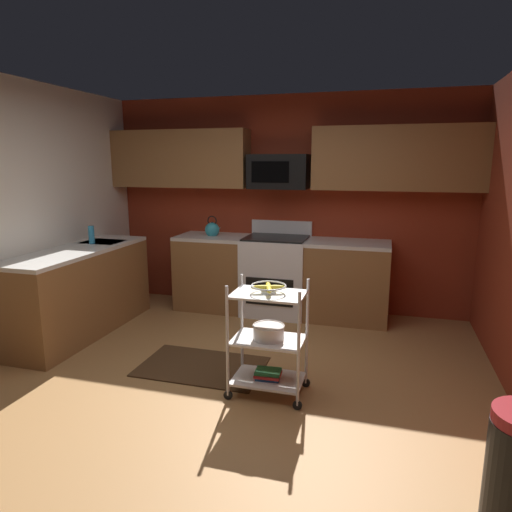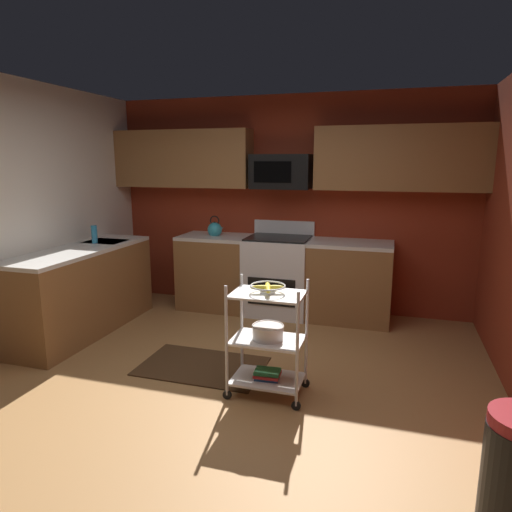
{
  "view_description": "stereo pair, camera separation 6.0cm",
  "coord_description": "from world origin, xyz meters",
  "px_view_note": "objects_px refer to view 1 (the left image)",
  "views": [
    {
      "loc": [
        1.19,
        -3.07,
        1.81
      ],
      "look_at": [
        0.18,
        0.45,
        1.05
      ],
      "focal_mm": 31.78,
      "sensor_mm": 36.0,
      "label": 1
    },
    {
      "loc": [
        1.25,
        -3.05,
        1.81
      ],
      "look_at": [
        0.18,
        0.45,
        1.05
      ],
      "focal_mm": 31.78,
      "sensor_mm": 36.0,
      "label": 2
    }
  ],
  "objects_px": {
    "fruit_bowl": "(269,287)",
    "mixing_bowl_large": "(269,332)",
    "oven_range": "(276,274)",
    "rolling_cart": "(268,340)",
    "microwave": "(279,172)",
    "book_stack": "(268,374)",
    "dish_soap_bottle": "(91,235)",
    "kettle": "(212,229)"
  },
  "relations": [
    {
      "from": "oven_range",
      "to": "microwave",
      "type": "bearing_deg",
      "value": 90.26
    },
    {
      "from": "kettle",
      "to": "microwave",
      "type": "bearing_deg",
      "value": 7.6
    },
    {
      "from": "fruit_bowl",
      "to": "book_stack",
      "type": "height_order",
      "value": "fruit_bowl"
    },
    {
      "from": "oven_range",
      "to": "mixing_bowl_large",
      "type": "height_order",
      "value": "oven_range"
    },
    {
      "from": "oven_range",
      "to": "book_stack",
      "type": "bearing_deg",
      "value": -78.18
    },
    {
      "from": "rolling_cart",
      "to": "kettle",
      "type": "distance_m",
      "value": 2.36
    },
    {
      "from": "fruit_bowl",
      "to": "dish_soap_bottle",
      "type": "relative_size",
      "value": 1.36
    },
    {
      "from": "kettle",
      "to": "fruit_bowl",
      "type": "bearing_deg",
      "value": -57.93
    },
    {
      "from": "rolling_cart",
      "to": "dish_soap_bottle",
      "type": "bearing_deg",
      "value": 155.53
    },
    {
      "from": "book_stack",
      "to": "dish_soap_bottle",
      "type": "xyz_separation_m",
      "value": [
        -2.3,
        1.05,
        0.86
      ]
    },
    {
      "from": "book_stack",
      "to": "kettle",
      "type": "relative_size",
      "value": 0.8
    },
    {
      "from": "oven_range",
      "to": "book_stack",
      "type": "distance_m",
      "value": 2.02
    },
    {
      "from": "fruit_bowl",
      "to": "kettle",
      "type": "bearing_deg",
      "value": 122.07
    },
    {
      "from": "fruit_bowl",
      "to": "kettle",
      "type": "relative_size",
      "value": 1.03
    },
    {
      "from": "oven_range",
      "to": "rolling_cart",
      "type": "relative_size",
      "value": 1.2
    },
    {
      "from": "microwave",
      "to": "mixing_bowl_large",
      "type": "height_order",
      "value": "microwave"
    },
    {
      "from": "mixing_bowl_large",
      "to": "rolling_cart",
      "type": "bearing_deg",
      "value": 180.0
    },
    {
      "from": "microwave",
      "to": "mixing_bowl_large",
      "type": "relative_size",
      "value": 2.78
    },
    {
      "from": "fruit_bowl",
      "to": "book_stack",
      "type": "distance_m",
      "value": 0.71
    },
    {
      "from": "fruit_bowl",
      "to": "oven_range",
      "type": "bearing_deg",
      "value": 101.82
    },
    {
      "from": "oven_range",
      "to": "mixing_bowl_large",
      "type": "bearing_deg",
      "value": -78.13
    },
    {
      "from": "fruit_bowl",
      "to": "dish_soap_bottle",
      "type": "height_order",
      "value": "dish_soap_bottle"
    },
    {
      "from": "rolling_cart",
      "to": "kettle",
      "type": "relative_size",
      "value": 3.47
    },
    {
      "from": "oven_range",
      "to": "microwave",
      "type": "relative_size",
      "value": 1.57
    },
    {
      "from": "dish_soap_bottle",
      "to": "book_stack",
      "type": "bearing_deg",
      "value": -24.47
    },
    {
      "from": "rolling_cart",
      "to": "dish_soap_bottle",
      "type": "relative_size",
      "value": 4.57
    },
    {
      "from": "book_stack",
      "to": "dish_soap_bottle",
      "type": "height_order",
      "value": "dish_soap_bottle"
    },
    {
      "from": "dish_soap_bottle",
      "to": "mixing_bowl_large",
      "type": "bearing_deg",
      "value": -24.46
    },
    {
      "from": "rolling_cart",
      "to": "fruit_bowl",
      "type": "height_order",
      "value": "rolling_cart"
    },
    {
      "from": "kettle",
      "to": "dish_soap_bottle",
      "type": "bearing_deg",
      "value": -140.24
    },
    {
      "from": "microwave",
      "to": "book_stack",
      "type": "relative_size",
      "value": 3.33
    },
    {
      "from": "oven_range",
      "to": "kettle",
      "type": "height_order",
      "value": "kettle"
    },
    {
      "from": "oven_range",
      "to": "rolling_cart",
      "type": "bearing_deg",
      "value": -78.18
    },
    {
      "from": "fruit_bowl",
      "to": "mixing_bowl_large",
      "type": "bearing_deg",
      "value": -0.0
    },
    {
      "from": "oven_range",
      "to": "microwave",
      "type": "height_order",
      "value": "microwave"
    },
    {
      "from": "fruit_bowl",
      "to": "mixing_bowl_large",
      "type": "xyz_separation_m",
      "value": [
        0.0,
        -0.0,
        -0.36
      ]
    },
    {
      "from": "book_stack",
      "to": "mixing_bowl_large",
      "type": "bearing_deg",
      "value": 0.0
    },
    {
      "from": "oven_range",
      "to": "fruit_bowl",
      "type": "distance_m",
      "value": 2.04
    },
    {
      "from": "book_stack",
      "to": "dish_soap_bottle",
      "type": "distance_m",
      "value": 2.67
    },
    {
      "from": "microwave",
      "to": "rolling_cart",
      "type": "height_order",
      "value": "microwave"
    },
    {
      "from": "microwave",
      "to": "book_stack",
      "type": "height_order",
      "value": "microwave"
    },
    {
      "from": "microwave",
      "to": "rolling_cart",
      "type": "relative_size",
      "value": 0.77
    }
  ]
}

